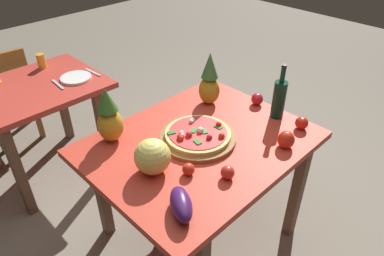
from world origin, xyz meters
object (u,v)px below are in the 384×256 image
(pizza, at_px, (198,133))
(wine_bottle, at_px, (279,98))
(bell_pepper, at_px, (286,140))
(tomato_at_corner, at_px, (257,99))
(dinner_plate, at_px, (76,78))
(pizza_board, at_px, (198,137))
(tomato_near_board, at_px, (188,169))
(tomato_by_bottle, at_px, (302,123))
(dining_chair, at_px, (5,92))
(melon, at_px, (152,157))
(knife_utensil, at_px, (93,72))
(fork_utensil, at_px, (58,85))
(pineapple_right, at_px, (209,81))
(background_table, at_px, (34,102))
(display_table, at_px, (200,154))
(eggplant, at_px, (181,204))
(pineapple_left, at_px, (109,118))
(tomato_beside_pepper, at_px, (228,172))
(drinking_glass_juice, at_px, (41,61))

(pizza, xyz_separation_m, wine_bottle, (0.50, -0.17, 0.09))
(bell_pepper, distance_m, tomato_at_corner, 0.45)
(dinner_plate, bearing_deg, wine_bottle, -65.31)
(pizza_board, relative_size, tomato_near_board, 6.80)
(tomato_by_bottle, bearing_deg, tomato_at_corner, 83.15)
(dining_chair, xyz_separation_m, melon, (0.07, -1.87, 0.35))
(knife_utensil, bearing_deg, tomato_near_board, -105.68)
(pizza_board, height_order, dinner_plate, pizza_board)
(fork_utensil, bearing_deg, tomato_near_board, -85.90)
(wine_bottle, distance_m, pineapple_right, 0.43)
(dining_chair, relative_size, wine_bottle, 2.53)
(background_table, relative_size, bell_pepper, 9.73)
(display_table, distance_m, fork_utensil, 1.18)
(dining_chair, relative_size, knife_utensil, 4.72)
(background_table, height_order, wine_bottle, wine_bottle)
(eggplant, bearing_deg, background_table, 88.84)
(display_table, distance_m, pineapple_right, 0.48)
(tomato_at_corner, bearing_deg, background_table, 126.60)
(pineapple_left, bearing_deg, tomato_near_board, -78.77)
(pizza, distance_m, pineapple_left, 0.48)
(display_table, xyz_separation_m, pineapple_right, (0.33, 0.24, 0.24))
(background_table, distance_m, dinner_plate, 0.34)
(dining_chair, bearing_deg, tomato_near_board, 98.75)
(wine_bottle, bearing_deg, pizza_board, 161.35)
(pizza, bearing_deg, tomato_at_corner, 0.24)
(wine_bottle, xyz_separation_m, tomato_at_corner, (0.03, 0.17, -0.09))
(background_table, height_order, pineapple_left, pineapple_left)
(tomato_by_bottle, bearing_deg, tomato_beside_pepper, 177.49)
(tomato_beside_pepper, height_order, tomato_at_corner, tomato_at_corner)
(dining_chair, bearing_deg, drinking_glass_juice, 126.62)
(dinner_plate, xyz_separation_m, fork_utensil, (-0.14, 0.00, -0.00))
(background_table, bearing_deg, tomato_near_board, -83.68)
(display_table, height_order, tomato_at_corner, tomato_at_corner)
(melon, relative_size, tomato_near_board, 2.89)
(tomato_near_board, bearing_deg, tomato_at_corner, 12.18)
(pizza, relative_size, knife_utensil, 1.99)
(wine_bottle, distance_m, tomato_by_bottle, 0.19)
(pizza_board, bearing_deg, melon, -175.47)
(tomato_near_board, bearing_deg, fork_utensil, 90.20)
(fork_utensil, bearing_deg, dining_chair, 107.41)
(tomato_at_corner, distance_m, tomato_by_bottle, 0.34)
(wine_bottle, relative_size, tomato_beside_pepper, 5.01)
(tomato_at_corner, bearing_deg, dinner_plate, 119.13)
(dinner_plate, bearing_deg, dining_chair, 113.70)
(pizza_board, bearing_deg, eggplant, -143.61)
(fork_utensil, bearing_deg, bell_pepper, -67.01)
(tomato_beside_pepper, bearing_deg, dinner_plate, 89.09)
(pizza, distance_m, tomato_beside_pepper, 0.34)
(pizza, bearing_deg, display_table, -100.26)
(background_table, height_order, tomato_by_bottle, tomato_by_bottle)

